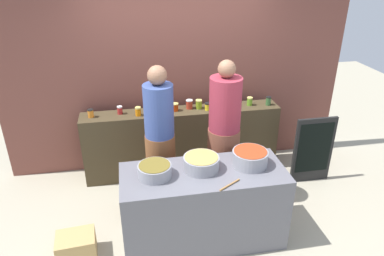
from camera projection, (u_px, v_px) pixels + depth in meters
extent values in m
plane|color=#A59D85|center=(197.00, 219.00, 4.29)|extent=(12.00, 12.00, 0.00)
cube|color=brown|center=(177.00, 64.00, 4.91)|extent=(4.80, 0.12, 3.00)
cube|color=#403521|center=(182.00, 142.00, 5.05)|extent=(2.70, 0.36, 0.96)
cube|color=slate|center=(203.00, 206.00, 3.83)|extent=(1.70, 0.70, 0.86)
cylinder|color=orange|center=(91.00, 114.00, 4.62)|extent=(0.07, 0.07, 0.10)
cylinder|color=black|center=(90.00, 110.00, 4.59)|extent=(0.08, 0.08, 0.01)
cylinder|color=#A72323|center=(120.00, 111.00, 4.71)|extent=(0.07, 0.07, 0.09)
cylinder|color=silver|center=(120.00, 107.00, 4.69)|extent=(0.07, 0.07, 0.02)
cylinder|color=orange|center=(138.00, 112.00, 4.66)|extent=(0.07, 0.07, 0.10)
cylinder|color=#D6C666|center=(138.00, 108.00, 4.64)|extent=(0.08, 0.08, 0.02)
cylinder|color=maroon|center=(158.00, 109.00, 4.75)|extent=(0.07, 0.07, 0.09)
cylinder|color=#D6C666|center=(158.00, 106.00, 4.73)|extent=(0.08, 0.08, 0.01)
cylinder|color=#AB330B|center=(175.00, 107.00, 4.81)|extent=(0.09, 0.09, 0.10)
cylinder|color=#D6C666|center=(175.00, 104.00, 4.78)|extent=(0.09, 0.09, 0.01)
cylinder|color=#A3311F|center=(189.00, 105.00, 4.87)|extent=(0.09, 0.09, 0.11)
cylinder|color=silver|center=(189.00, 100.00, 4.85)|extent=(0.09, 0.09, 0.01)
cylinder|color=olive|center=(199.00, 105.00, 4.87)|extent=(0.08, 0.08, 0.11)
cylinder|color=#D6C666|center=(199.00, 100.00, 4.85)|extent=(0.09, 0.09, 0.01)
cylinder|color=gold|center=(208.00, 107.00, 4.83)|extent=(0.08, 0.08, 0.09)
cylinder|color=black|center=(208.00, 103.00, 4.81)|extent=(0.08, 0.08, 0.01)
cylinder|color=#4B1754|center=(223.00, 104.00, 4.92)|extent=(0.07, 0.07, 0.09)
cylinder|color=silver|center=(223.00, 101.00, 4.90)|extent=(0.07, 0.07, 0.01)
cylinder|color=#5F9326|center=(250.00, 102.00, 4.98)|extent=(0.07, 0.07, 0.10)
cylinder|color=#D6C666|center=(250.00, 98.00, 4.96)|extent=(0.08, 0.08, 0.02)
cylinder|color=#325B2E|center=(268.00, 101.00, 4.99)|extent=(0.07, 0.07, 0.11)
cylinder|color=black|center=(269.00, 97.00, 4.96)|extent=(0.07, 0.07, 0.01)
cylinder|color=gray|center=(155.00, 171.00, 3.55)|extent=(0.34, 0.34, 0.13)
cylinder|color=brown|center=(154.00, 165.00, 3.52)|extent=(0.31, 0.31, 0.00)
cylinder|color=gray|center=(201.00, 163.00, 3.67)|extent=(0.37, 0.37, 0.14)
cylinder|color=#A78F49|center=(201.00, 157.00, 3.64)|extent=(0.34, 0.34, 0.00)
cylinder|color=gray|center=(250.00, 158.00, 3.74)|extent=(0.37, 0.37, 0.16)
cylinder|color=#973519|center=(250.00, 151.00, 3.70)|extent=(0.34, 0.34, 0.00)
cylinder|color=#9E703D|center=(230.00, 185.00, 3.43)|extent=(0.24, 0.16, 0.02)
cylinder|color=brown|center=(161.00, 172.00, 4.32)|extent=(0.35, 0.35, 0.99)
cylinder|color=#384C89|center=(159.00, 111.00, 3.97)|extent=(0.34, 0.34, 0.61)
sphere|color=#8C6047|center=(157.00, 75.00, 3.79)|extent=(0.21, 0.21, 0.21)
cylinder|color=brown|center=(223.00, 166.00, 4.40)|extent=(0.38, 0.38, 1.02)
cylinder|color=maroon|center=(225.00, 104.00, 4.04)|extent=(0.37, 0.37, 0.63)
sphere|color=#8C6047|center=(227.00, 69.00, 3.86)|extent=(0.20, 0.20, 0.20)
cube|color=tan|center=(77.00, 247.00, 3.70)|extent=(0.41, 0.34, 0.27)
cube|color=black|center=(313.00, 150.00, 4.83)|extent=(0.56, 0.04, 0.95)
cube|color=black|center=(314.00, 148.00, 4.79)|extent=(0.47, 0.01, 0.72)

